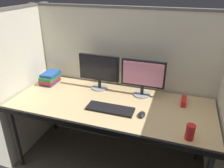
{
  "coord_description": "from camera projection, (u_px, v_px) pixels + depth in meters",
  "views": [
    {
      "loc": [
        0.58,
        -1.38,
        1.79
      ],
      "look_at": [
        0.0,
        0.35,
        0.92
      ],
      "focal_mm": 34.75,
      "sensor_mm": 36.0,
      "label": 1
    }
  ],
  "objects": [
    {
      "name": "cubicle_partition_rear",
      "position": [
        123.0,
        80.0,
        2.42
      ],
      "size": [
        2.21,
        0.06,
        1.57
      ],
      "color": "beige",
      "rests_on": "ground"
    },
    {
      "name": "cubicle_partition_left",
      "position": [
        16.0,
        88.0,
        2.24
      ],
      "size": [
        0.06,
        1.41,
        1.57
      ],
      "color": "beige",
      "rests_on": "ground"
    },
    {
      "name": "desk",
      "position": [
        110.0,
        108.0,
        2.07
      ],
      "size": [
        1.9,
        0.8,
        0.74
      ],
      "color": "tan",
      "rests_on": "ground"
    },
    {
      "name": "monitor_left",
      "position": [
        99.0,
        70.0,
        2.25
      ],
      "size": [
        0.43,
        0.17,
        0.37
      ],
      "color": "gray",
      "rests_on": "desk"
    },
    {
      "name": "monitor_right",
      "position": [
        143.0,
        76.0,
        2.11
      ],
      "size": [
        0.43,
        0.17,
        0.37
      ],
      "color": "gray",
      "rests_on": "desk"
    },
    {
      "name": "keyboard_main",
      "position": [
        110.0,
        109.0,
        1.95
      ],
      "size": [
        0.43,
        0.15,
        0.02
      ],
      "primitive_type": "cube",
      "color": "black",
      "rests_on": "desk"
    },
    {
      "name": "computer_mouse",
      "position": [
        142.0,
        114.0,
        1.85
      ],
      "size": [
        0.06,
        0.1,
        0.04
      ],
      "color": "black",
      "rests_on": "desk"
    },
    {
      "name": "red_stapler",
      "position": [
        184.0,
        101.0,
        2.03
      ],
      "size": [
        0.04,
        0.15,
        0.06
      ],
      "primitive_type": "cube",
      "color": "red",
      "rests_on": "desk"
    },
    {
      "name": "book_stack",
      "position": [
        50.0,
        78.0,
        2.43
      ],
      "size": [
        0.17,
        0.23,
        0.13
      ],
      "color": "#4C3366",
      "rests_on": "desk"
    },
    {
      "name": "soda_can",
      "position": [
        190.0,
        132.0,
        1.57
      ],
      "size": [
        0.07,
        0.07,
        0.12
      ],
      "primitive_type": "cylinder",
      "color": "red",
      "rests_on": "desk"
    }
  ]
}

